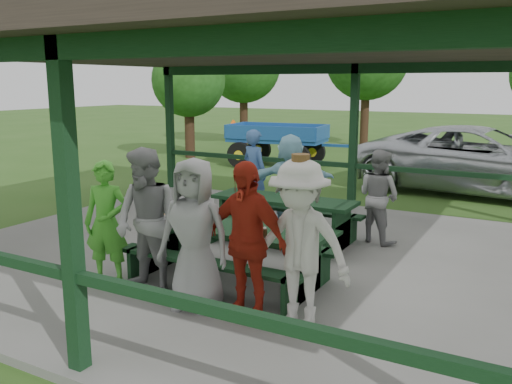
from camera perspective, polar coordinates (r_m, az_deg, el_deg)
The scene contains 19 objects.
ground at distance 8.43m, azimuth 1.33°, elevation -7.37°, with size 90.00×90.00×0.00m, color #2E551A.
concrete_slab at distance 8.41m, azimuth 1.33°, elevation -7.05°, with size 10.00×8.00×0.10m, color slate.
pavilion_structure at distance 7.99m, azimuth 1.44°, elevation 14.67°, with size 10.60×8.60×3.24m.
picnic_table_near at distance 7.24m, azimuth -2.84°, elevation -5.77°, with size 2.64×1.39×0.75m.
picnic_table_far at distance 9.02m, azimuth 2.91°, elevation -2.37°, with size 2.39×1.39×0.75m.
table_setting at distance 7.10m, azimuth -2.00°, elevation -3.53°, with size 2.44×0.45×0.10m.
contestant_green at distance 7.34m, azimuth -15.47°, elevation -3.15°, with size 0.60×0.39×1.64m, color green.
contestant_grey_left at distance 6.85m, azimuth -11.39°, elevation -3.11°, with size 0.90×0.70×1.84m, color gray.
contestant_grey_mid at distance 6.32m, azimuth -6.51°, elevation -4.45°, with size 0.87×0.57×1.79m, color gray.
contestant_red at distance 6.04m, azimuth -1.10°, elevation -5.11°, with size 1.05×0.44×1.79m, color #A92516.
contestant_white_fedora at distance 5.79m, azimuth 4.57°, elevation -5.58°, with size 1.20×0.71×1.90m.
spectator_lblue at distance 9.89m, azimuth 3.62°, elevation 1.19°, with size 1.60×0.51×1.72m, color #91CBE1.
spectator_blue at distance 10.89m, azimuth -0.15°, elevation 2.13°, with size 0.62×0.41×1.71m, color #3D619F.
spectator_grey at distance 9.17m, azimuth 12.79°, elevation -0.42°, with size 0.76×0.59×1.55m, color gray.
pickup_truck at distance 14.53m, azimuth 22.50°, elevation 3.11°, with size 2.76×6.00×1.67m, color silver.
farm_trailer at distance 17.96m, azimuth 2.26°, elevation 5.08°, with size 4.27×2.13×1.48m.
tree_far_left at distance 24.41m, azimuth -1.32°, elevation 13.09°, with size 3.24×3.24×5.07m.
tree_left at distance 24.10m, azimuth 11.59°, elevation 13.53°, with size 3.50×3.50×5.46m.
tree_edge_left at distance 20.05m, azimuth -7.12°, elevation 11.54°, with size 2.65×2.65×4.13m.
Camera 1 is at (3.70, -7.07, 2.71)m, focal length 38.00 mm.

